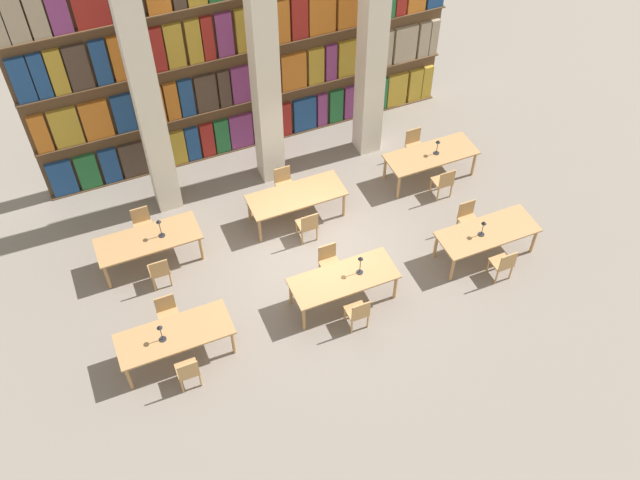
{
  "coord_description": "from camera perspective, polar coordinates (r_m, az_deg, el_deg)",
  "views": [
    {
      "loc": [
        -4.0,
        -9.55,
        12.04
      ],
      "look_at": [
        0.0,
        -0.14,
        0.67
      ],
      "focal_mm": 40.0,
      "sensor_mm": 36.0,
      "label": 1
    }
  ],
  "objects": [
    {
      "name": "chair_6",
      "position": [
        15.38,
        -12.74,
        -2.39
      ],
      "size": [
        0.42,
        0.4,
        0.87
      ],
      "color": "tan",
      "rests_on": "ground_plane"
    },
    {
      "name": "reading_table_5",
      "position": [
        17.44,
        8.87,
        6.66
      ],
      "size": [
        2.22,
        0.88,
        0.74
      ],
      "color": "tan",
      "rests_on": "ground_plane"
    },
    {
      "name": "reading_table_4",
      "position": [
        16.22,
        -1.9,
        3.46
      ],
      "size": [
        2.22,
        0.88,
        0.74
      ],
      "color": "tan",
      "rests_on": "ground_plane"
    },
    {
      "name": "ground_plane",
      "position": [
        15.88,
        -0.19,
        -1.28
      ],
      "size": [
        40.0,
        40.0,
        0.0
      ],
      "primitive_type": "plane",
      "color": "gray"
    },
    {
      "name": "chair_3",
      "position": [
        15.17,
        0.75,
        -1.72
      ],
      "size": [
        0.42,
        0.4,
        0.87
      ],
      "rotation": [
        0.0,
        0.0,
        3.14
      ],
      "color": "tan",
      "rests_on": "ground_plane"
    },
    {
      "name": "reading_table_1",
      "position": [
        14.59,
        1.9,
        -3.21
      ],
      "size": [
        2.22,
        0.88,
        0.74
      ],
      "color": "tan",
      "rests_on": "ground_plane"
    },
    {
      "name": "reading_table_3",
      "position": [
        15.72,
        -13.57,
        -0.06
      ],
      "size": [
        2.22,
        0.88,
        0.74
      ],
      "color": "tan",
      "rests_on": "ground_plane"
    },
    {
      "name": "chair_11",
      "position": [
        18.02,
        7.58,
        7.57
      ],
      "size": [
        0.42,
        0.4,
        0.87
      ],
      "rotation": [
        0.0,
        0.0,
        3.14
      ],
      "color": "tan",
      "rests_on": "ground_plane"
    },
    {
      "name": "chair_2",
      "position": [
        14.36,
        3.07,
        -5.79
      ],
      "size": [
        0.42,
        0.4,
        0.87
      ],
      "color": "tan",
      "rests_on": "ground_plane"
    },
    {
      "name": "chair_10",
      "position": [
        17.12,
        9.86,
        4.63
      ],
      "size": [
        0.42,
        0.4,
        0.87
      ],
      "color": "tan",
      "rests_on": "ground_plane"
    },
    {
      "name": "pillar_left",
      "position": [
        15.49,
        -13.69,
        10.85
      ],
      "size": [
        0.55,
        0.55,
        6.0
      ],
      "color": "silver",
      "rests_on": "ground_plane"
    },
    {
      "name": "chair_8",
      "position": [
        15.88,
        -1.0,
        1.23
      ],
      "size": [
        0.42,
        0.4,
        0.87
      ],
      "color": "tan",
      "rests_on": "ground_plane"
    },
    {
      "name": "chair_9",
      "position": [
        16.84,
        -2.88,
        4.54
      ],
      "size": [
        0.42,
        0.4,
        0.87
      ],
      "rotation": [
        0.0,
        0.0,
        3.14
      ],
      "color": "tan",
      "rests_on": "ground_plane"
    },
    {
      "name": "pillar_right",
      "position": [
        16.78,
        4.2,
        15.3
      ],
      "size": [
        0.55,
        0.55,
        6.0
      ],
      "color": "silver",
      "rests_on": "ground_plane"
    },
    {
      "name": "reading_table_0",
      "position": [
        14.05,
        -11.56,
        -7.53
      ],
      "size": [
        2.22,
        0.88,
        0.74
      ],
      "color": "tan",
      "rests_on": "ground_plane"
    },
    {
      "name": "pillar_center",
      "position": [
        15.94,
        -4.46,
        13.32
      ],
      "size": [
        0.55,
        0.55,
        6.0
      ],
      "color": "silver",
      "rests_on": "ground_plane"
    },
    {
      "name": "desk_lamp_4",
      "position": [
        17.25,
        9.4,
        7.54
      ],
      "size": [
        0.14,
        0.14,
        0.4
      ],
      "color": "#232328",
      "rests_on": "reading_table_5"
    },
    {
      "name": "bookshelf_bank",
      "position": [
        17.15,
        -5.9,
        14.58
      ],
      "size": [
        10.36,
        0.35,
        5.5
      ],
      "color": "brown",
      "rests_on": "ground_plane"
    },
    {
      "name": "chair_7",
      "position": [
        16.37,
        -13.98,
        1.23
      ],
      "size": [
        0.42,
        0.4,
        0.87
      ],
      "rotation": [
        0.0,
        0.0,
        3.14
      ],
      "color": "tan",
      "rests_on": "ground_plane"
    },
    {
      "name": "desk_lamp_3",
      "position": [
        15.42,
        -12.73,
        1.17
      ],
      "size": [
        0.14,
        0.14,
        0.49
      ],
      "color": "#232328",
      "rests_on": "reading_table_3"
    },
    {
      "name": "chair_4",
      "position": [
        15.62,
        14.45,
        -1.82
      ],
      "size": [
        0.42,
        0.4,
        0.87
      ],
      "color": "tan",
      "rests_on": "ground_plane"
    },
    {
      "name": "desk_lamp_1",
      "position": [
        14.38,
        3.25,
        -1.77
      ],
      "size": [
        0.14,
        0.14,
        0.49
      ],
      "color": "#232328",
      "rests_on": "reading_table_1"
    },
    {
      "name": "chair_1",
      "position": [
        14.64,
        -12.07,
        -5.76
      ],
      "size": [
        0.42,
        0.4,
        0.87
      ],
      "rotation": [
        0.0,
        0.0,
        3.14
      ],
      "color": "tan",
      "rests_on": "ground_plane"
    },
    {
      "name": "desk_lamp_0",
      "position": [
        13.71,
        -12.66,
        -7.07
      ],
      "size": [
        0.14,
        0.14,
        0.44
      ],
      "color": "#232328",
      "rests_on": "reading_table_0"
    },
    {
      "name": "reading_table_2",
      "position": [
        15.85,
        13.25,
        0.51
      ],
      "size": [
        2.22,
        0.88,
        0.74
      ],
      "color": "tan",
      "rests_on": "ground_plane"
    },
    {
      "name": "chair_0",
      "position": [
        13.8,
        -10.52,
        -10.27
      ],
      "size": [
        0.42,
        0.4,
        0.87
      ],
      "color": "tan",
      "rests_on": "ground_plane"
    },
    {
      "name": "desk_lamp_2",
      "position": [
        15.49,
        12.93,
        1.11
      ],
      "size": [
        0.14,
        0.14,
        0.41
      ],
      "color": "#232328",
      "rests_on": "reading_table_2"
    },
    {
      "name": "chair_5",
      "position": [
        16.36,
        11.75,
        1.74
      ],
      "size": [
        0.42,
        0.4,
        0.87
      ],
      "rotation": [
        0.0,
        0.0,
        3.14
      ],
      "color": "tan",
      "rests_on": "ground_plane"
    }
  ]
}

